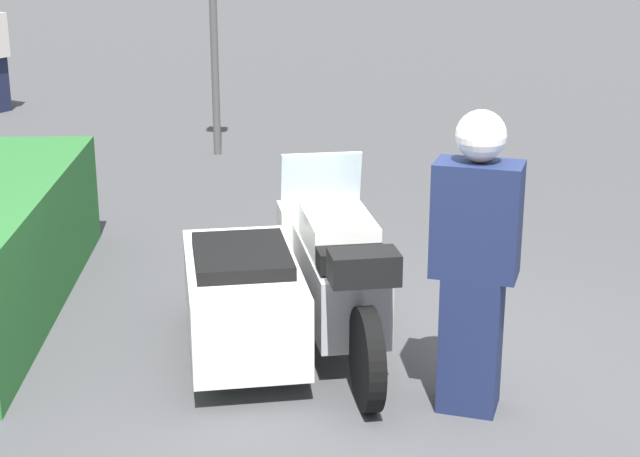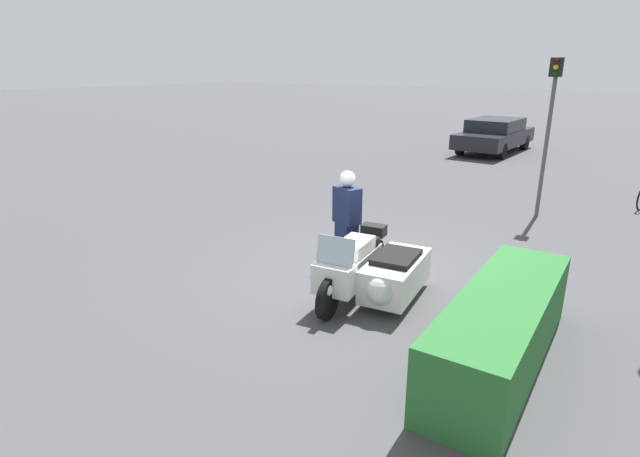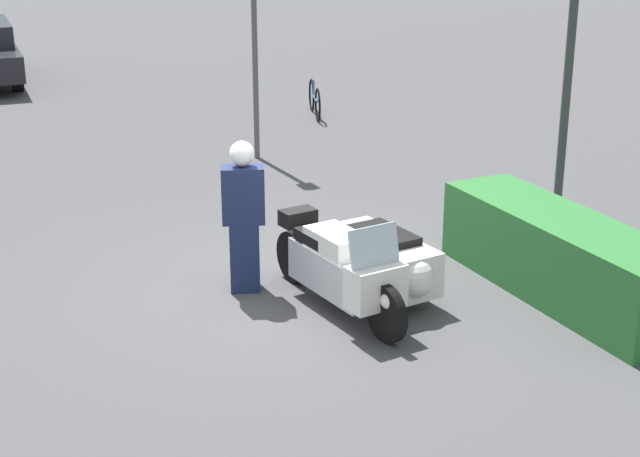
# 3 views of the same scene
# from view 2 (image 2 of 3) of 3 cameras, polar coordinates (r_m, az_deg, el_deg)

# --- Properties ---
(ground_plane) EXTENTS (160.00, 160.00, 0.00)m
(ground_plane) POSITION_cam_2_polar(r_m,az_deg,el_deg) (8.67, 4.63, -5.08)
(ground_plane) COLOR #424244
(police_motorcycle) EXTENTS (2.43, 1.33, 1.14)m
(police_motorcycle) POSITION_cam_2_polar(r_m,az_deg,el_deg) (7.60, 6.29, -4.88)
(police_motorcycle) COLOR black
(police_motorcycle) RESTS_ON ground
(officer_rider) EXTENTS (0.43, 0.54, 1.72)m
(officer_rider) POSITION_cam_2_polar(r_m,az_deg,el_deg) (8.67, 3.09, 1.34)
(officer_rider) COLOR #192347
(officer_rider) RESTS_ON ground
(hedge_bush_curbside) EXTENTS (3.38, 0.92, 0.91)m
(hedge_bush_curbside) POSITION_cam_2_polar(r_m,az_deg,el_deg) (6.36, 20.00, -10.69)
(hedge_bush_curbside) COLOR #28662D
(hedge_bush_curbside) RESTS_ON ground
(traffic_light_far) EXTENTS (0.23, 0.26, 3.58)m
(traffic_light_far) POSITION_cam_2_polar(r_m,az_deg,el_deg) (12.51, 24.79, 11.58)
(traffic_light_far) COLOR #4C4C4C
(traffic_light_far) RESTS_ON ground
(parked_car_background) EXTENTS (4.82, 2.22, 1.37)m
(parked_car_background) POSITION_cam_2_polar(r_m,az_deg,el_deg) (22.09, 19.32, 10.11)
(parked_car_background) COLOR black
(parked_car_background) RESTS_ON ground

